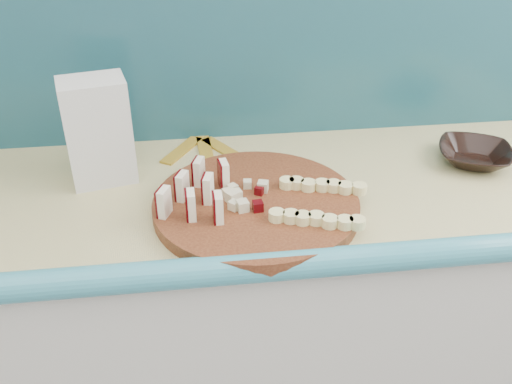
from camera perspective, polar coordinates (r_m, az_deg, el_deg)
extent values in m
cube|color=silver|center=(1.65, -7.13, -14.04)|extent=(2.20, 0.60, 0.88)
cube|color=#D0C17A|center=(1.36, -8.39, -0.54)|extent=(2.20, 0.60, 0.03)
cube|color=teal|center=(1.12, -8.38, -8.76)|extent=(2.20, 0.06, 0.03)
cube|color=teal|center=(1.51, -9.20, 13.92)|extent=(2.20, 0.02, 0.50)
cylinder|color=#421B0E|center=(1.26, 0.00, -1.32)|extent=(0.57, 0.57, 0.03)
cube|color=#FBEBC9|center=(1.20, -9.14, -1.02)|extent=(0.03, 0.04, 0.06)
cube|color=#3F0407|center=(1.21, -9.60, -0.97)|extent=(0.02, 0.04, 0.06)
cube|color=#FBEBC9|center=(1.25, -7.34, 0.57)|extent=(0.03, 0.04, 0.06)
cube|color=#3F0407|center=(1.26, -7.79, 0.61)|extent=(0.02, 0.04, 0.06)
cube|color=#FBEBC9|center=(1.30, -5.68, 2.03)|extent=(0.03, 0.04, 0.06)
cube|color=#3F0407|center=(1.31, -6.12, 2.07)|extent=(0.02, 0.04, 0.06)
cube|color=#FBEBC9|center=(1.19, -6.47, -1.29)|extent=(0.03, 0.04, 0.06)
cube|color=#3F0407|center=(1.19, -6.95, -1.24)|extent=(0.02, 0.04, 0.06)
cube|color=#FBEBC9|center=(1.24, -4.76, 0.32)|extent=(0.03, 0.04, 0.06)
cube|color=#3F0407|center=(1.24, -5.22, 0.37)|extent=(0.02, 0.04, 0.06)
cube|color=#FBEBC9|center=(1.29, -3.19, 1.81)|extent=(0.03, 0.04, 0.06)
cube|color=#3F0407|center=(1.29, -3.63, 1.85)|extent=(0.02, 0.04, 0.06)
cube|color=#FBEBC9|center=(1.17, -3.74, -1.57)|extent=(0.03, 0.04, 0.06)
cube|color=#3F0407|center=(1.18, -4.23, -1.52)|extent=(0.02, 0.04, 0.06)
cube|color=beige|center=(1.25, -0.80, -0.26)|extent=(0.02, 0.02, 0.02)
cube|color=beige|center=(1.26, -0.45, -0.05)|extent=(0.02, 0.02, 0.02)
cube|color=#3F0407|center=(1.27, -0.51, 0.32)|extent=(0.02, 0.02, 0.02)
cube|color=beige|center=(1.26, -1.21, 0.07)|extent=(0.02, 0.02, 0.02)
cube|color=beige|center=(1.27, -1.70, 0.21)|extent=(0.02, 0.02, 0.02)
cube|color=beige|center=(1.26, -2.43, 0.10)|extent=(0.02, 0.02, 0.02)
cube|color=beige|center=(1.25, -1.87, -0.26)|extent=(0.02, 0.02, 0.02)
cube|color=beige|center=(1.24, -2.07, -0.57)|extent=(0.02, 0.02, 0.02)
cube|color=#3F0407|center=(1.23, -1.72, -0.97)|extent=(0.02, 0.02, 0.02)
cube|color=beige|center=(1.24, -1.06, -0.61)|extent=(0.02, 0.02, 0.02)
cube|color=beige|center=(1.24, -0.39, -0.64)|extent=(0.02, 0.02, 0.02)
cylinder|color=#E6DB8D|center=(1.19, 2.14, -2.37)|extent=(0.03, 0.03, 0.02)
cylinder|color=#E6DB8D|center=(1.18, 3.45, -2.50)|extent=(0.03, 0.03, 0.02)
cylinder|color=#E6DB8D|center=(1.18, 4.77, -2.63)|extent=(0.03, 0.03, 0.02)
cylinder|color=#E6DB8D|center=(1.18, 6.09, -2.75)|extent=(0.03, 0.03, 0.02)
cylinder|color=#E6DB8D|center=(1.18, 7.42, -2.88)|extent=(0.03, 0.03, 0.02)
cylinder|color=#E6DB8D|center=(1.18, 8.75, -3.00)|extent=(0.03, 0.03, 0.02)
cylinder|color=#E6DB8D|center=(1.18, 10.07, -3.12)|extent=(0.03, 0.03, 0.02)
cylinder|color=#E6DB8D|center=(1.30, 3.00, 0.97)|extent=(0.03, 0.03, 0.02)
cylinder|color=#E6DB8D|center=(1.30, 4.20, 0.86)|extent=(0.03, 0.03, 0.02)
cylinder|color=#E6DB8D|center=(1.30, 5.40, 0.75)|extent=(0.03, 0.03, 0.02)
cylinder|color=#E6DB8D|center=(1.29, 6.61, 0.64)|extent=(0.03, 0.03, 0.02)
cylinder|color=#E6DB8D|center=(1.29, 7.81, 0.53)|extent=(0.03, 0.03, 0.02)
cylinder|color=#E6DB8D|center=(1.29, 9.02, 0.42)|extent=(0.03, 0.03, 0.02)
cylinder|color=#E6DB8D|center=(1.29, 10.23, 0.31)|extent=(0.03, 0.03, 0.02)
imported|color=black|center=(1.55, 20.99, 3.47)|extent=(0.24, 0.24, 0.04)
cube|color=silver|center=(1.38, -15.51, 5.88)|extent=(0.17, 0.13, 0.25)
cube|color=gold|center=(1.52, -7.43, 4.17)|extent=(0.12, 0.16, 0.01)
cube|color=gold|center=(1.54, -5.20, 4.66)|extent=(0.04, 0.16, 0.01)
cube|color=gold|center=(1.52, -3.24, 4.27)|extent=(0.12, 0.15, 0.01)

